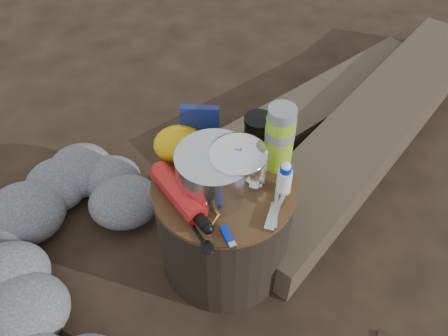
{
  "coord_description": "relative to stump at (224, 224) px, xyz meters",
  "views": [
    {
      "loc": [
        -0.14,
        -0.89,
        1.45
      ],
      "look_at": [
        0.0,
        0.0,
        0.48
      ],
      "focal_mm": 36.55,
      "sensor_mm": 36.0,
      "label": 1
    }
  ],
  "objects": [
    {
      "name": "stuff_sack",
      "position": [
        -0.12,
        0.14,
        0.26
      ],
      "size": [
        0.16,
        0.13,
        0.11
      ],
      "primitive_type": "ellipsoid",
      "color": "#EBAF0B",
      "rests_on": "stump"
    },
    {
      "name": "ground",
      "position": [
        0.0,
        0.0,
        -0.2
      ],
      "size": [
        60.0,
        60.0,
        0.0
      ],
      "primitive_type": "plane",
      "color": "black",
      "rests_on": "ground"
    },
    {
      "name": "fuel_bottle",
      "position": [
        -0.14,
        -0.04,
        0.24
      ],
      "size": [
        0.18,
        0.27,
        0.07
      ],
      "primitive_type": null,
      "rotation": [
        0.0,
        0.0,
        0.46
      ],
      "color": "red",
      "rests_on": "stump"
    },
    {
      "name": "camping_pot",
      "position": [
        0.04,
        -0.01,
        0.29
      ],
      "size": [
        0.17,
        0.17,
        0.17
      ],
      "primitive_type": "cylinder",
      "color": "white",
      "rests_on": "stump"
    },
    {
      "name": "spork",
      "position": [
        -0.11,
        -0.15,
        0.21
      ],
      "size": [
        0.08,
        0.15,
        0.01
      ],
      "primitive_type": null,
      "rotation": [
        0.0,
        0.0,
        0.38
      ],
      "color": "black",
      "rests_on": "stump"
    },
    {
      "name": "stump",
      "position": [
        0.0,
        0.0,
        0.0
      ],
      "size": [
        0.44,
        0.44,
        0.41
      ],
      "primitive_type": "cylinder",
      "color": "black",
      "rests_on": "ground"
    },
    {
      "name": "food_pouch",
      "position": [
        -0.05,
        0.18,
        0.28
      ],
      "size": [
        0.12,
        0.05,
        0.15
      ],
      "primitive_type": "cube",
      "rotation": [
        0.0,
        0.0,
        -0.21
      ],
      "color": "navy",
      "rests_on": "stump"
    },
    {
      "name": "log_small",
      "position": [
        0.61,
        0.74,
        -0.15
      ],
      "size": [
        1.26,
        0.87,
        0.11
      ],
      "primitive_type": "cube",
      "rotation": [
        0.0,
        0.0,
        -1.05
      ],
      "color": "#3F3425",
      "rests_on": "ground"
    },
    {
      "name": "foil_windscreen",
      "position": [
        -0.03,
        -0.01,
        0.27
      ],
      "size": [
        0.23,
        0.23,
        0.14
      ],
      "primitive_type": "cylinder",
      "color": "silver",
      "rests_on": "stump"
    },
    {
      "name": "rock_ring",
      "position": [
        -0.53,
        0.04,
        -0.11
      ],
      "size": [
        0.45,
        0.98,
        0.19
      ],
      "primitive_type": null,
      "color": "#56555A",
      "rests_on": "ground"
    },
    {
      "name": "lighter",
      "position": [
        -0.02,
        -0.19,
        0.21
      ],
      "size": [
        0.04,
        0.08,
        0.01
      ],
      "primitive_type": "cube",
      "rotation": [
        0.0,
        0.0,
        0.23
      ],
      "color": "#0021BA",
      "rests_on": "stump"
    },
    {
      "name": "pot_grabber",
      "position": [
        0.13,
        -0.11,
        0.21
      ],
      "size": [
        0.1,
        0.15,
        0.01
      ],
      "primitive_type": null,
      "rotation": [
        0.0,
        0.0,
        -0.44
      ],
      "color": "silver",
      "rests_on": "stump"
    },
    {
      "name": "squeeze_bottle",
      "position": [
        0.17,
        -0.05,
        0.26
      ],
      "size": [
        0.04,
        0.04,
        0.1
      ],
      "primitive_type": "cylinder",
      "color": "white",
      "rests_on": "stump"
    },
    {
      "name": "travel_mug",
      "position": [
        0.13,
        0.14,
        0.27
      ],
      "size": [
        0.09,
        0.09,
        0.13
      ],
      "primitive_type": "cylinder",
      "color": "black",
      "rests_on": "stump"
    },
    {
      "name": "thermos",
      "position": [
        0.18,
        0.06,
        0.31
      ],
      "size": [
        0.09,
        0.09,
        0.22
      ],
      "primitive_type": "cylinder",
      "color": "#8FBE22",
      "rests_on": "stump"
    },
    {
      "name": "log_main",
      "position": [
        0.77,
        0.53,
        -0.12
      ],
      "size": [
        1.6,
        1.47,
        0.16
      ],
      "primitive_type": "cube",
      "rotation": [
        0.0,
        0.0,
        -0.84
      ],
      "color": "#3F3425",
      "rests_on": "ground"
    },
    {
      "name": "multitool",
      "position": [
        0.12,
        -0.15,
        0.21
      ],
      "size": [
        0.07,
        0.1,
        0.01
      ],
      "primitive_type": "cube",
      "rotation": [
        0.0,
        0.0,
        -0.46
      ],
      "color": "silver",
      "rests_on": "stump"
    }
  ]
}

